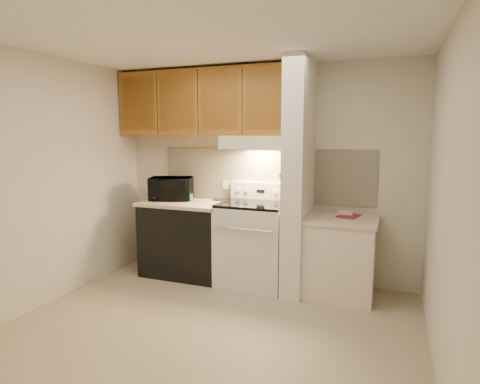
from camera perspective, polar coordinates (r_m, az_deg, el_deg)
The scene contains 50 objects.
floor at distance 3.80m, azimuth -4.09°, elevation -18.66°, with size 3.60×3.60×0.00m, color tan.
ceiling at distance 3.48m, azimuth -4.53°, elevation 21.23°, with size 3.60×3.60×0.00m, color white.
wall_back at distance 4.81m, azimuth 3.33°, elevation 2.64°, with size 3.60×0.02×2.50m, color beige.
wall_left at distance 4.49m, azimuth -25.59°, elevation 1.45°, with size 0.02×3.00×2.50m, color beige.
wall_right at distance 3.12m, azimuth 27.19°, elevation -1.27°, with size 0.02×3.00×2.50m, color beige.
backsplash at distance 4.80m, azimuth 3.29°, elevation 2.45°, with size 2.60×0.02×0.63m, color white.
range_body at distance 4.63m, azimuth 1.95°, elevation -7.52°, with size 0.76×0.65×0.92m, color silver.
oven_window at distance 4.33m, azimuth 0.57°, elevation -8.07°, with size 0.50×0.01×0.30m, color black.
oven_handle at distance 4.24m, azimuth 0.40°, elevation -5.35°, with size 0.02×0.02×0.65m, color silver.
cooktop at distance 4.53m, azimuth 1.98°, elevation -1.72°, with size 0.74×0.64×0.03m, color black.
range_backguard at distance 4.78m, azimuth 3.09°, elevation 0.19°, with size 0.76×0.08×0.20m, color silver.
range_display at distance 4.74m, azimuth 2.94°, elevation 0.12°, with size 0.10×0.01×0.04m, color black.
range_knob_left_outer at distance 4.83m, azimuth -0.24°, elevation 0.28°, with size 0.05×0.05×0.02m, color silver.
range_knob_left_inner at distance 4.79m, azimuth 0.88°, elevation 0.22°, with size 0.05×0.05×0.02m, color silver.
range_knob_right_inner at distance 4.68m, azimuth 5.02°, elevation 0.01°, with size 0.05×0.05×0.02m, color silver.
range_knob_right_outer at distance 4.66m, azimuth 6.20°, elevation -0.06°, with size 0.05×0.05×0.02m, color silver.
dishwasher_front at distance 4.99m, azimuth -7.68°, elevation -6.73°, with size 1.00×0.63×0.87m, color black.
left_countertop at distance 4.90m, azimuth -7.78°, elevation -1.58°, with size 1.04×0.67×0.04m, color beige.
spoon_rest at distance 4.90m, azimuth -2.55°, elevation -1.18°, with size 0.23×0.07×0.02m, color black.
teal_jar at distance 4.87m, azimuth -7.23°, elevation -0.80°, with size 0.09×0.09×0.10m, color #206660.
outlet at distance 4.97m, azimuth -2.05°, elevation 1.08°, with size 0.08×0.01×0.12m, color beige.
microwave at distance 5.02m, azimuth -9.76°, elevation 0.48°, with size 0.51×0.34×0.28m, color black.
partition_pillar at distance 4.34m, azimuth 8.36°, elevation 1.97°, with size 0.22×0.70×2.50m, color white.
pillar_trim at distance 4.36m, azimuth 6.88°, elevation 2.69°, with size 0.01×0.70×0.04m, color #9D6222.
knife_strip at distance 4.31m, azimuth 6.65°, elevation 2.90°, with size 0.02×0.42×0.04m, color black.
knife_blade_a at distance 4.18m, azimuth 5.94°, elevation 1.36°, with size 0.01×0.04×0.16m, color silver.
knife_handle_a at distance 4.16m, azimuth 5.94°, elevation 3.40°, with size 0.02×0.02×0.10m, color black.
knife_blade_b at distance 4.24m, azimuth 6.16°, elevation 1.32°, with size 0.01×0.04×0.18m, color silver.
knife_handle_b at distance 4.23m, azimuth 6.20°, elevation 3.48°, with size 0.02×0.02×0.10m, color black.
knife_blade_c at distance 4.34m, azimuth 6.48°, elevation 1.33°, with size 0.01×0.04×0.20m, color silver.
knife_handle_c at distance 4.31m, azimuth 6.50°, elevation 3.56°, with size 0.02×0.02×0.10m, color black.
knife_blade_d at distance 4.41m, azimuth 6.76°, elevation 1.71°, with size 0.01×0.04×0.16m, color silver.
knife_handle_d at distance 4.38m, azimuth 6.73°, elevation 3.63°, with size 0.02×0.02×0.10m, color black.
knife_blade_e at distance 4.48m, azimuth 6.96°, elevation 1.66°, with size 0.01×0.04×0.18m, color silver.
knife_handle_e at distance 4.46m, azimuth 6.98°, elevation 3.70°, with size 0.02×0.02×0.10m, color black.
oven_mitt at distance 4.55m, azimuth 7.17°, elevation 0.87°, with size 0.03×0.09×0.22m, color slate.
right_cab_base at distance 4.44m, azimuth 14.01°, elevation -9.21°, with size 0.70×0.60×0.81m, color beige.
right_countertop at distance 4.33m, azimuth 14.20°, elevation -3.84°, with size 0.74×0.64×0.04m, color beige.
red_folder at distance 4.42m, azimuth 15.19°, elevation -3.32°, with size 0.20×0.27×0.01m, color maroon.
white_box at distance 4.50m, azimuth 14.82°, elevation -2.91°, with size 0.15×0.10×0.04m, color white.
range_hood at distance 4.58m, azimuth 2.53°, elevation 7.07°, with size 0.78×0.44×0.15m, color beige.
hood_lip at distance 4.38m, azimuth 1.65°, elevation 6.43°, with size 0.78×0.04×0.06m, color beige.
upper_cabinets at distance 4.90m, azimuth -5.13°, elevation 12.50°, with size 2.18×0.33×0.77m, color #9D6222.
cab_door_a at distance 5.17m, azimuth -14.29°, elevation 12.05°, with size 0.46×0.01×0.63m, color #9D6222.
cab_gap_a at distance 5.02m, azimuth -11.69°, elevation 12.26°, with size 0.01×0.01×0.73m, color black.
cab_door_b at distance 4.88m, azimuth -8.92°, elevation 12.45°, with size 0.46×0.01×0.63m, color #9D6222.
cab_gap_b at distance 4.75m, azimuth -6.01°, elevation 12.62°, with size 0.01×0.01×0.73m, color black.
cab_door_c at distance 4.64m, azimuth -2.92°, elevation 12.77°, with size 0.46×0.01×0.63m, color #9D6222.
cab_gap_c at distance 4.53m, azimuth 0.31°, elevation 12.88°, with size 0.01×0.01×0.73m, color black.
cab_door_d at distance 4.45m, azimuth 3.69°, elevation 12.96°, with size 0.46×0.01×0.63m, color #9D6222.
Camera 1 is at (1.45, -3.06, 1.71)m, focal length 30.00 mm.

